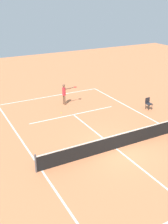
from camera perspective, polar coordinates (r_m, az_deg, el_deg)
name	(u,v)px	position (r m, az deg, el deg)	size (l,w,h in m)	color
ground_plane	(116,149)	(16.75, 6.75, -7.61)	(60.00, 60.00, 0.00)	#D37A4C
court_lines	(116,149)	(16.75, 6.75, -7.60)	(9.61, 21.38, 0.01)	white
tennis_net	(117,141)	(16.50, 6.83, -6.13)	(10.21, 0.10, 1.07)	#4C4C51
player_serving	(65,92)	(22.92, -4.09, 4.11)	(1.33, 0.46, 1.80)	brown
tennis_ball	(61,113)	(21.53, -4.80, -0.18)	(0.07, 0.07, 0.07)	#CCE033
courtside_chair_mid	(148,103)	(22.68, 13.32, 1.85)	(0.44, 0.46, 0.95)	#262626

